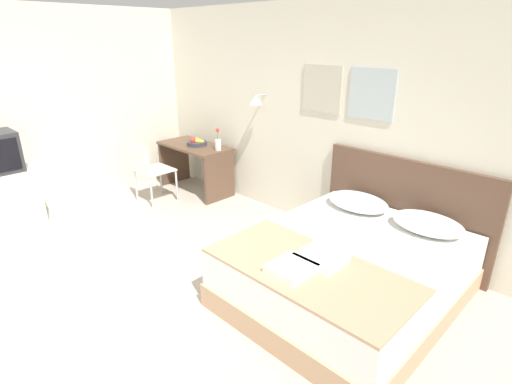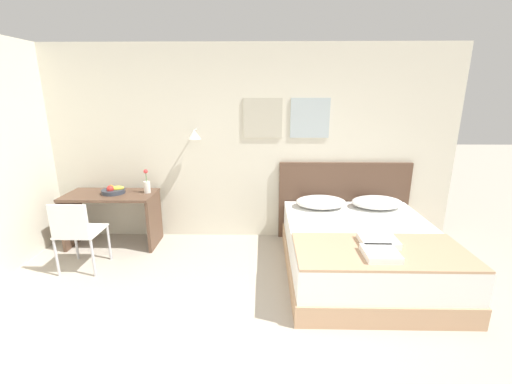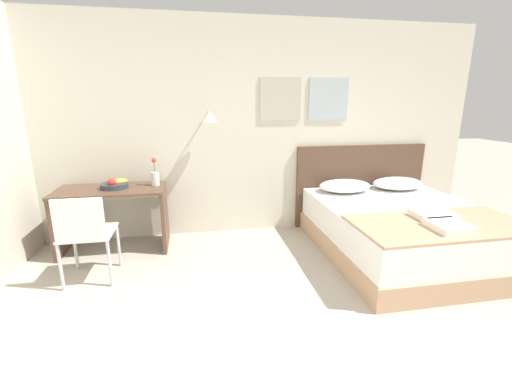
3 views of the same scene
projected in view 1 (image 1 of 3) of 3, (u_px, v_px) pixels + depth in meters
name	position (u px, v px, depth m)	size (l,w,h in m)	color
ground_plane	(95.00, 307.00, 3.56)	(24.00, 24.00, 0.00)	#B2A899
wall_back	(299.00, 117.00, 4.92)	(5.96, 0.31, 2.65)	beige
bed	(347.00, 271.00, 3.60)	(1.70, 2.02, 0.56)	tan
headboard	(404.00, 210.00, 4.19)	(1.82, 0.06, 1.10)	brown
pillow_left	(358.00, 202.00, 4.20)	(0.66, 0.46, 0.15)	white
pillow_right	(428.00, 223.00, 3.71)	(0.66, 0.46, 0.15)	white
throw_blanket	(309.00, 269.00, 3.11)	(1.65, 0.81, 0.02)	tan
folded_towel_near_foot	(321.00, 258.00, 3.18)	(0.36, 0.31, 0.06)	white
folded_towel_mid_bed	(292.00, 268.00, 3.04)	(0.31, 0.32, 0.06)	white
desk	(195.00, 159.00, 6.08)	(1.17, 0.59, 0.73)	brown
desk_chair	(148.00, 168.00, 5.63)	(0.46, 0.46, 0.87)	white
fruit_bowl	(197.00, 143.00, 5.96)	(0.30, 0.30, 0.12)	#333842
flower_vase	(218.00, 143.00, 5.68)	(0.09, 0.09, 0.32)	silver
tv_stand	(10.00, 199.00, 4.98)	(0.46, 0.64, 0.73)	white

